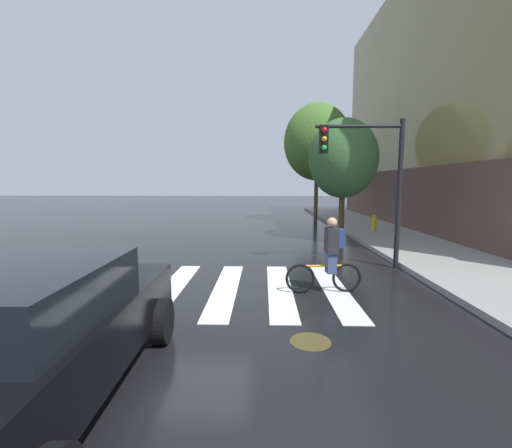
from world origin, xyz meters
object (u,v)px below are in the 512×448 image
traffic_light_near (371,168)px  street_tree_near (343,159)px  street_tree_mid (317,142)px  sedan_near (31,336)px  manhole_cover (310,341)px  fire_hydrant (374,223)px  cyclist (330,255)px

traffic_light_near → street_tree_near: size_ratio=0.82×
street_tree_mid → sedan_near: bearing=-107.6°
traffic_light_near → street_tree_mid: street_tree_mid is taller
sedan_near → street_tree_near: street_tree_near is taller
sedan_near → street_tree_mid: size_ratio=0.63×
manhole_cover → fire_hydrant: 12.30m
traffic_light_near → street_tree_near: street_tree_near is taller
cyclist → fire_hydrant: cyclist is taller
traffic_light_near → street_tree_near: bearing=85.9°
fire_hydrant → street_tree_near: size_ratio=0.15×
cyclist → street_tree_mid: (1.90, 14.43, 4.17)m
street_tree_mid → street_tree_near: bearing=-90.1°
street_tree_mid → traffic_light_near: bearing=-91.7°
street_tree_near → street_tree_mid: street_tree_mid is taller
manhole_cover → traffic_light_near: size_ratio=0.15×
traffic_light_near → fire_hydrant: traffic_light_near is taller
cyclist → street_tree_mid: bearing=82.5°
manhole_cover → cyclist: 2.64m
cyclist → street_tree_mid: 15.14m
manhole_cover → cyclist: bearing=72.9°
traffic_light_near → sedan_near: bearing=-131.0°
cyclist → traffic_light_near: traffic_light_near is taller
street_tree_near → street_tree_mid: bearing=89.9°
manhole_cover → cyclist: cyclist is taller
traffic_light_near → fire_hydrant: bearing=70.7°
cyclist → sedan_near: bearing=-134.5°
manhole_cover → street_tree_mid: 17.75m
sedan_near → street_tree_mid: bearing=72.4°
sedan_near → fire_hydrant: bearing=59.0°
traffic_light_near → cyclist: bearing=-123.9°
street_tree_mid → fire_hydrant: bearing=-69.9°
manhole_cover → street_tree_near: size_ratio=0.12×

